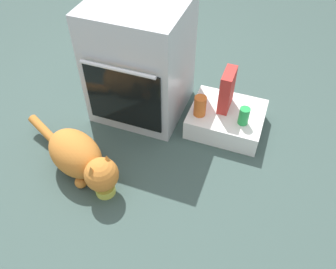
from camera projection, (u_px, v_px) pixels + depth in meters
name	position (u px, v px, depth m)	size (l,w,h in m)	color
ground	(120.00, 148.00, 2.26)	(8.00, 8.00, 0.00)	#384C47
oven	(140.00, 61.00, 2.26)	(0.59, 0.61, 0.80)	#B7BABF
pantry_cabinet	(226.00, 119.00, 2.35)	(0.49, 0.41, 0.15)	white
food_bowl	(105.00, 189.00, 2.00)	(0.12, 0.12, 0.08)	#D1D14C
cat	(80.00, 157.00, 2.02)	(0.80, 0.42, 0.28)	#C6752D
cereal_box	(227.00, 90.00, 2.23)	(0.07, 0.18, 0.28)	#B72D28
soda_can	(244.00, 116.00, 2.17)	(0.07, 0.07, 0.12)	green
sauce_jar	(200.00, 106.00, 2.22)	(0.08, 0.08, 0.14)	#D16023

